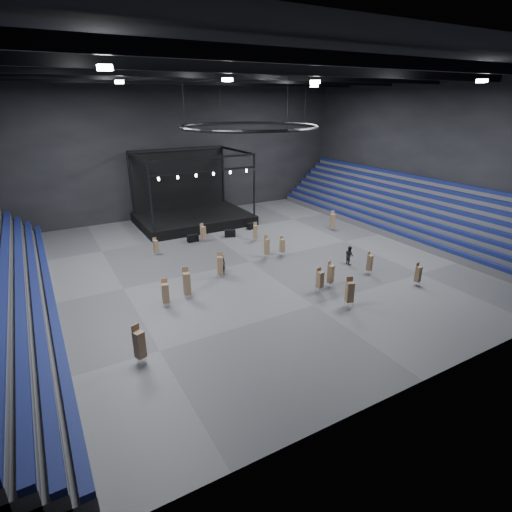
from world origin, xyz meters
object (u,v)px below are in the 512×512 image
chair_stack_12 (220,265)px  chair_stack_5 (331,273)px  chair_stack_2 (370,263)px  chair_stack_7 (350,291)px  chair_stack_13 (156,246)px  chair_stack_14 (320,279)px  flight_case_right (251,226)px  chair_stack_8 (418,274)px  flight_case_left (193,238)px  chair_stack_11 (332,220)px  chair_stack_3 (187,283)px  chair_stack_0 (203,232)px  crew_member (349,255)px  chair_stack_1 (267,246)px  chair_stack_9 (139,344)px  stage (191,211)px  man_center (222,265)px  flight_case_mid (230,233)px  chair_stack_4 (282,245)px  chair_stack_6 (165,292)px  chair_stack_10 (255,231)px

chair_stack_12 → chair_stack_5: bearing=-21.1°
chair_stack_2 → chair_stack_7: 7.10m
chair_stack_12 → chair_stack_13: bearing=131.2°
chair_stack_14 → flight_case_right: bearing=72.7°
chair_stack_8 → chair_stack_13: chair_stack_8 is taller
flight_case_left → chair_stack_11: (16.80, -4.44, 0.85)m
flight_case_right → chair_stack_13: 13.45m
chair_stack_3 → chair_stack_8: 19.94m
chair_stack_3 → chair_stack_7: 12.99m
chair_stack_0 → crew_member: 16.66m
chair_stack_1 → chair_stack_9: bearing=-150.0°
chair_stack_13 → chair_stack_14: bearing=-68.7°
stage → chair_stack_11: size_ratio=5.69×
chair_stack_9 → chair_stack_3: bearing=27.1°
chair_stack_2 → man_center: chair_stack_2 is taller
flight_case_left → chair_stack_1: (4.88, -8.39, 0.80)m
flight_case_mid → chair_stack_4: size_ratio=0.61×
flight_case_mid → flight_case_left: bearing=173.4°
chair_stack_1 → chair_stack_4: bearing=-13.4°
chair_stack_8 → flight_case_left: bearing=114.6°
man_center → chair_stack_5: bearing=146.7°
chair_stack_2 → chair_stack_7: (-5.94, -3.89, 0.17)m
chair_stack_6 → chair_stack_12: bearing=35.3°
chair_stack_3 → chair_stack_8: (18.48, -7.49, -0.33)m
flight_case_mid → chair_stack_9: (-15.58, -19.34, 0.97)m
chair_stack_2 → chair_stack_10: 14.19m
chair_stack_8 → chair_stack_10: bearing=103.2°
chair_stack_6 → chair_stack_2: bearing=-0.5°
chair_stack_8 → chair_stack_5: bearing=144.9°
chair_stack_11 → man_center: (-17.81, -5.63, -0.27)m
chair_stack_0 → chair_stack_7: size_ratio=0.87×
chair_stack_1 → chair_stack_14: chair_stack_1 is taller
chair_stack_3 → chair_stack_7: chair_stack_3 is taller
chair_stack_4 → crew_member: size_ratio=1.11×
stage → chair_stack_14: bearing=-85.6°
chair_stack_13 → man_center: size_ratio=0.94×
chair_stack_2 → chair_stack_4: size_ratio=1.07×
chair_stack_4 → chair_stack_11: chair_stack_11 is taller
chair_stack_5 → man_center: bearing=112.0°
stage → crew_member: stage is taller
chair_stack_11 → crew_member: size_ratio=1.31×
stage → man_center: stage is taller
flight_case_left → stage: bearing=69.8°
chair_stack_3 → chair_stack_7: (10.61, -7.48, -0.10)m
chair_stack_12 → chair_stack_14: (6.12, -6.77, -0.13)m
stage → chair_stack_14: (1.91, -24.99, -0.30)m
stage → flight_case_left: size_ratio=11.23×
chair_stack_6 → chair_stack_14: bearing=-8.2°
chair_stack_5 → chair_stack_10: bearing=65.2°
stage → chair_stack_9: 30.75m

